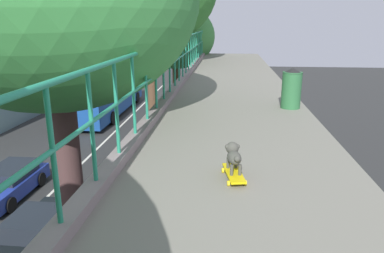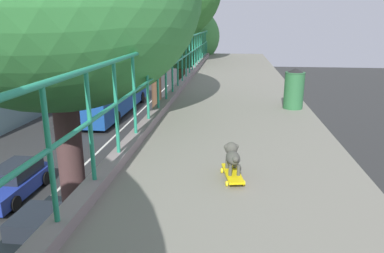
# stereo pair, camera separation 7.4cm
# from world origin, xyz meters

# --- Properties ---
(car_black_fifth) EXTENTS (1.84, 3.98, 1.51)m
(car_black_fifth) POSITION_xyz_m (-4.68, 8.14, 0.70)
(car_black_fifth) COLOR black
(car_black_fifth) RESTS_ON ground
(car_blue_sixth) EXTENTS (1.82, 4.06, 1.26)m
(car_blue_sixth) POSITION_xyz_m (-8.02, 11.86, 0.60)
(car_blue_sixth) COLOR navy
(car_blue_sixth) RESTS_ON ground
(city_bus) EXTENTS (2.58, 11.77, 3.28)m
(city_bus) POSITION_xyz_m (-8.29, 26.38, 1.86)
(city_bus) COLOR navy
(city_bus) RESTS_ON ground
(roadside_tree_mid) EXTENTS (5.31, 5.31, 9.64)m
(roadside_tree_mid) POSITION_xyz_m (-2.12, 5.30, 7.52)
(roadside_tree_mid) COLOR #493130
(roadside_tree_mid) RESTS_ON ground
(roadside_tree_farthest) EXTENTS (4.18, 4.18, 8.10)m
(roadside_tree_farthest) POSITION_xyz_m (-1.76, 18.55, 6.32)
(roadside_tree_farthest) COLOR #4C3A21
(roadside_tree_farthest) RESTS_ON ground
(toy_skateboard) EXTENTS (0.27, 0.55, 0.08)m
(toy_skateboard) POSITION_xyz_m (1.14, 2.43, 5.54)
(toy_skateboard) COLOR yellow
(toy_skateboard) RESTS_ON overpass_deck
(small_dog) EXTENTS (0.20, 0.39, 0.30)m
(small_dog) POSITION_xyz_m (1.13, 2.49, 5.74)
(small_dog) COLOR #47473F
(small_dog) RESTS_ON toy_skateboard
(litter_bin) EXTENTS (0.39, 0.39, 0.80)m
(litter_bin) POSITION_xyz_m (2.31, 5.96, 5.88)
(litter_bin) COLOR #2B6639
(litter_bin) RESTS_ON overpass_deck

